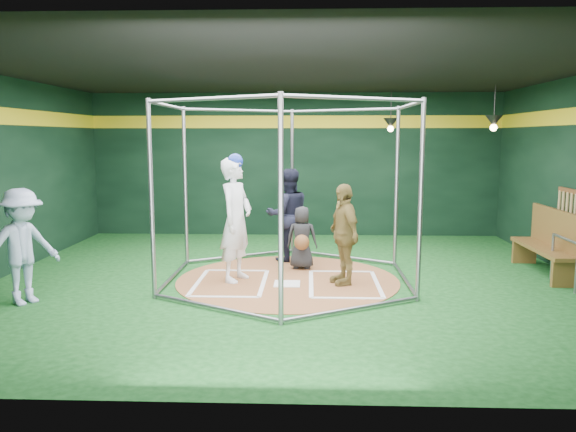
{
  "coord_description": "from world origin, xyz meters",
  "views": [
    {
      "loc": [
        0.36,
        -9.37,
        2.45
      ],
      "look_at": [
        0.0,
        0.1,
        1.1
      ],
      "focal_mm": 35.0,
      "sensor_mm": 36.0,
      "label": 1
    }
  ],
  "objects_px": {
    "umpire": "(288,215)",
    "dugout_bench": "(550,241)",
    "batter_figure": "(236,219)",
    "visitor_leopard": "(344,234)"
  },
  "relations": [
    {
      "from": "umpire",
      "to": "dugout_bench",
      "type": "distance_m",
      "value": 4.79
    },
    {
      "from": "umpire",
      "to": "dugout_bench",
      "type": "height_order",
      "value": "umpire"
    },
    {
      "from": "batter_figure",
      "to": "umpire",
      "type": "xyz_separation_m",
      "value": [
        0.82,
        1.6,
        -0.16
      ]
    },
    {
      "from": "visitor_leopard",
      "to": "dugout_bench",
      "type": "relative_size",
      "value": 0.83
    },
    {
      "from": "visitor_leopard",
      "to": "batter_figure",
      "type": "bearing_deg",
      "value": -113.83
    },
    {
      "from": "dugout_bench",
      "to": "batter_figure",
      "type": "bearing_deg",
      "value": -173.0
    },
    {
      "from": "batter_figure",
      "to": "visitor_leopard",
      "type": "bearing_deg",
      "value": -4.39
    },
    {
      "from": "dugout_bench",
      "to": "umpire",
      "type": "bearing_deg",
      "value": 168.88
    },
    {
      "from": "umpire",
      "to": "dugout_bench",
      "type": "xyz_separation_m",
      "value": [
        4.69,
        -0.92,
        -0.32
      ]
    },
    {
      "from": "visitor_leopard",
      "to": "dugout_bench",
      "type": "distance_m",
      "value": 3.8
    }
  ]
}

